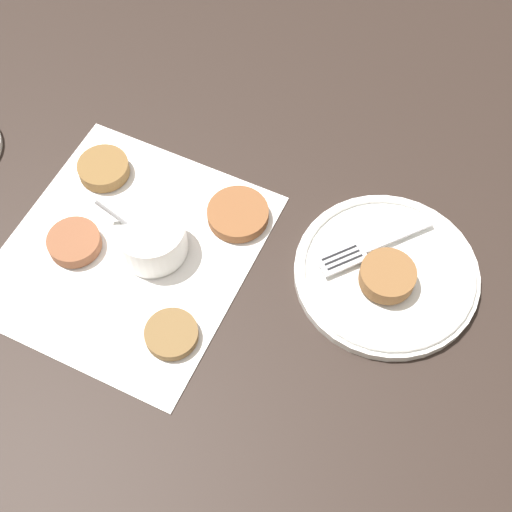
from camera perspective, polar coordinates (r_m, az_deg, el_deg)
ground_plane at (r=0.90m, az=-8.81°, el=1.50°), size 4.00×4.00×0.00m
napkin at (r=0.89m, az=-10.14°, el=0.34°), size 0.32×0.30×0.00m
sauce_bowl at (r=0.87m, az=-8.34°, el=1.39°), size 0.09×0.10×0.09m
fritter_0 at (r=0.82m, az=-6.78°, el=-6.22°), size 0.06×0.06×0.01m
fritter_1 at (r=0.90m, az=-14.33°, el=1.07°), size 0.07×0.07×0.02m
fritter_2 at (r=0.95m, az=-12.09°, el=6.86°), size 0.07×0.07×0.02m
fritter_3 at (r=0.89m, az=-1.46°, el=3.38°), size 0.08×0.08×0.02m
serving_plate at (r=0.87m, az=10.40°, el=-1.30°), size 0.22×0.22×0.02m
fritter_on_plate at (r=0.84m, az=10.47°, el=-1.58°), size 0.07×0.07×0.02m
fork at (r=0.87m, az=8.65°, el=0.55°), size 0.13×0.11×0.00m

